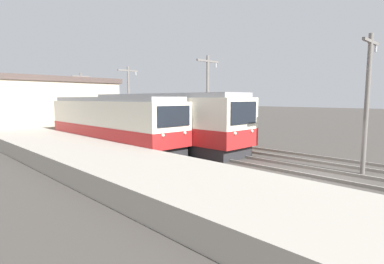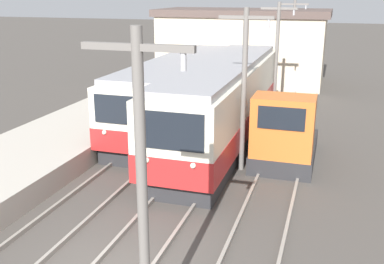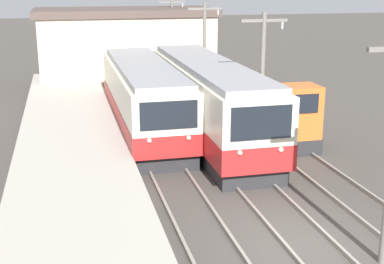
# 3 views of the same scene
# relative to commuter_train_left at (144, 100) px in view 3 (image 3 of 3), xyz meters

# --- Properties ---
(ground_plane) EXTENTS (200.00, 200.00, 0.00)m
(ground_plane) POSITION_rel_commuter_train_left_xyz_m (2.60, -13.03, -1.62)
(ground_plane) COLOR #47423D
(platform_left) EXTENTS (4.50, 54.00, 0.84)m
(platform_left) POSITION_rel_commuter_train_left_xyz_m (-3.65, -13.03, -1.20)
(platform_left) COLOR #ADA599
(platform_left) RESTS_ON ground
(track_left) EXTENTS (1.54, 60.00, 0.14)m
(track_left) POSITION_rel_commuter_train_left_xyz_m (-0.00, -13.03, -1.55)
(track_left) COLOR gray
(track_left) RESTS_ON ground
(track_center) EXTENTS (1.54, 60.00, 0.14)m
(track_center) POSITION_rel_commuter_train_left_xyz_m (2.80, -13.03, -1.55)
(track_center) COLOR gray
(track_center) RESTS_ON ground
(commuter_train_left) EXTENTS (2.84, 13.03, 3.47)m
(commuter_train_left) POSITION_rel_commuter_train_left_xyz_m (0.00, 0.00, 0.00)
(commuter_train_left) COLOR #28282B
(commuter_train_left) RESTS_ON ground
(commuter_train_center) EXTENTS (2.84, 14.18, 3.70)m
(commuter_train_center) POSITION_rel_commuter_train_left_xyz_m (2.80, -1.88, 0.10)
(commuter_train_center) COLOR #28282B
(commuter_train_center) RESTS_ON ground
(shunting_locomotive) EXTENTS (2.40, 4.72, 3.00)m
(shunting_locomotive) POSITION_rel_commuter_train_left_xyz_m (5.80, -3.45, -0.41)
(shunting_locomotive) COLOR #28282B
(shunting_locomotive) RESTS_ON ground
(catenary_mast_mid) EXTENTS (2.00, 0.20, 6.14)m
(catenary_mast_mid) POSITION_rel_commuter_train_left_xyz_m (4.31, -4.92, 1.76)
(catenary_mast_mid) COLOR slate
(catenary_mast_mid) RESTS_ON ground
(catenary_mast_far) EXTENTS (2.00, 0.20, 6.14)m
(catenary_mast_far) POSITION_rel_commuter_train_left_xyz_m (4.31, 4.50, 1.76)
(catenary_mast_far) COLOR slate
(catenary_mast_far) RESTS_ON ground
(catenary_mast_distant) EXTENTS (2.00, 0.20, 6.14)m
(catenary_mast_distant) POSITION_rel_commuter_train_left_xyz_m (4.31, 13.92, 1.76)
(catenary_mast_distant) COLOR slate
(catenary_mast_distant) RESTS_ON ground
(station_building) EXTENTS (12.60, 6.30, 5.43)m
(station_building) POSITION_rel_commuter_train_left_xyz_m (0.69, 12.97, 1.12)
(station_building) COLOR beige
(station_building) RESTS_ON ground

